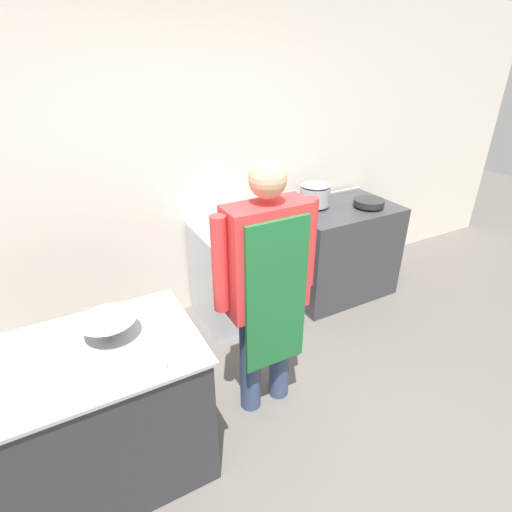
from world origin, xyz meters
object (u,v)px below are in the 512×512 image
(stove, at_px, (338,250))
(fridge_unit, at_px, (231,275))
(mixing_bowl, at_px, (109,328))
(person_cook, at_px, (267,281))
(stock_pot, at_px, (315,194))
(plastic_tub, at_px, (150,361))
(saute_pan, at_px, (369,202))

(stove, bearing_deg, fridge_unit, 176.31)
(mixing_bowl, bearing_deg, person_cook, -2.46)
(mixing_bowl, bearing_deg, stock_pot, 26.62)
(stock_pot, bearing_deg, stove, -28.77)
(stove, height_order, plastic_tub, plastic_tub)
(plastic_tub, distance_m, saute_pan, 2.60)
(mixing_bowl, xyz_separation_m, plastic_tub, (0.13, -0.31, -0.03))
(mixing_bowl, bearing_deg, saute_pan, 17.27)
(person_cook, distance_m, mixing_bowl, 0.92)
(person_cook, bearing_deg, saute_pan, 27.42)
(stock_pot, bearing_deg, plastic_tub, -145.13)
(fridge_unit, distance_m, mixing_bowl, 1.58)
(fridge_unit, xyz_separation_m, stock_pot, (0.90, 0.05, 0.59))
(person_cook, bearing_deg, mixing_bowl, 177.54)
(mixing_bowl, xyz_separation_m, stock_pot, (2.05, 1.03, 0.10))
(mixing_bowl, relative_size, stock_pot, 1.06)
(fridge_unit, distance_m, stock_pot, 1.08)
(stove, bearing_deg, mixing_bowl, -158.49)
(person_cook, relative_size, stock_pot, 6.10)
(person_cook, bearing_deg, fridge_unit, 77.39)
(stove, xyz_separation_m, mixing_bowl, (-2.28, -0.90, 0.48))
(fridge_unit, relative_size, saute_pan, 3.14)
(fridge_unit, bearing_deg, stove, -3.69)
(plastic_tub, relative_size, stock_pot, 0.44)
(mixing_bowl, xyz_separation_m, saute_pan, (2.49, 0.77, 0.02))
(plastic_tub, height_order, stock_pot, stock_pot)
(fridge_unit, height_order, saute_pan, saute_pan)
(stove, height_order, fridge_unit, stove)
(stove, bearing_deg, person_cook, -145.40)
(fridge_unit, bearing_deg, person_cook, -102.61)
(mixing_bowl, bearing_deg, stove, 21.51)
(mixing_bowl, distance_m, plastic_tub, 0.34)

